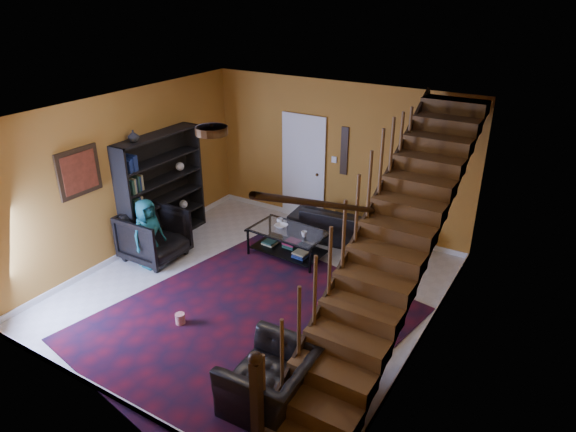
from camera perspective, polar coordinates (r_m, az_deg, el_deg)
name	(u,v)px	position (r m, az deg, el deg)	size (l,w,h in m)	color
floor	(255,290)	(8.10, -3.68, -8.24)	(5.50, 5.50, 0.00)	beige
room	(237,234)	(9.69, -5.68, -2.05)	(5.50, 5.50, 5.50)	#AB6C26
staircase	(392,244)	(6.55, 11.45, -3.11)	(0.95, 5.02, 3.18)	brown
bookshelf	(162,191)	(9.48, -13.79, 2.75)	(0.35, 1.80, 2.00)	black
door	(304,170)	(10.05, 1.74, 5.13)	(0.82, 0.05, 2.05)	silver
framed_picture	(79,172)	(8.43, -22.22, 4.53)	(0.04, 0.74, 0.74)	maroon
wall_hanging	(344,151)	(9.52, 6.28, 7.19)	(0.14, 0.03, 0.90)	black
ceiling_fixture	(212,131)	(6.38, -8.50, 9.37)	(0.40, 0.40, 0.10)	#3F2814
rug	(247,324)	(7.39, -4.58, -11.84)	(3.63, 4.15, 0.02)	#460C19
sofa	(348,225)	(9.48, 6.71, -0.98)	(2.13, 0.83, 0.62)	black
armchair_left	(154,235)	(9.05, -14.64, -2.10)	(0.93, 0.96, 0.87)	black
armchair_right	(271,380)	(6.02, -1.85, -17.78)	(1.04, 0.91, 0.68)	black
person_adult_a	(378,239)	(9.40, 9.93, -2.55)	(0.43, 0.29, 1.19)	black
person_adult_b	(401,244)	(9.27, 12.41, -3.02)	(0.61, 0.47, 1.25)	black
person_child	(148,233)	(8.78, -15.30, -1.86)	(0.58, 0.38, 1.20)	#175559
coffee_table	(289,241)	(8.89, 0.07, -2.81)	(1.34, 0.84, 0.49)	black
cup_a	(280,221)	(9.05, -0.89, -0.52)	(0.11, 0.11, 0.09)	#999999
cup_b	(304,234)	(8.58, 1.80, -2.02)	(0.10, 0.10, 0.09)	#999999
bowl	(281,226)	(8.89, -0.78, -1.13)	(0.22, 0.22, 0.05)	#999999
vase	(133,136)	(8.80, -16.81, 8.51)	(0.18, 0.18, 0.19)	#999999
popcorn_bucket	(180,319)	(7.46, -11.89, -11.10)	(0.14, 0.14, 0.15)	red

